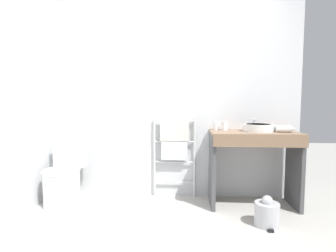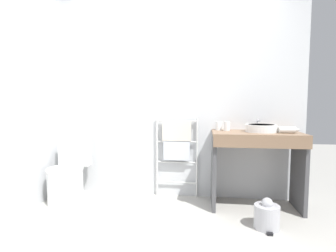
{
  "view_description": "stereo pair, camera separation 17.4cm",
  "coord_description": "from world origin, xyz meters",
  "views": [
    {
      "loc": [
        0.23,
        -1.98,
        1.17
      ],
      "look_at": [
        0.03,
        0.77,
        0.93
      ],
      "focal_mm": 28.0,
      "sensor_mm": 36.0,
      "label": 1
    },
    {
      "loc": [
        0.4,
        -1.96,
        1.17
      ],
      "look_at": [
        0.03,
        0.77,
        0.93
      ],
      "focal_mm": 28.0,
      "sensor_mm": 36.0,
      "label": 2
    }
  ],
  "objects": [
    {
      "name": "wall_back",
      "position": [
        0.0,
        1.35,
        1.29
      ],
      "size": [
        3.2,
        0.12,
        2.59
      ],
      "primitive_type": "cube",
      "color": "silver",
      "rests_on": "ground_plane"
    },
    {
      "name": "hair_dryer",
      "position": [
        1.3,
        0.97,
        0.89
      ],
      "size": [
        0.22,
        0.17,
        0.07
      ],
      "color": "white",
      "rests_on": "vanity_counter"
    },
    {
      "name": "wall_side",
      "position": [
        -1.54,
        0.64,
        1.29
      ],
      "size": [
        0.12,
        1.92,
        2.59
      ],
      "primitive_type": "cube",
      "color": "silver",
      "rests_on": "ground_plane"
    },
    {
      "name": "faucet",
      "position": [
        1.04,
        1.23,
        0.94
      ],
      "size": [
        0.02,
        0.1,
        0.13
      ],
      "color": "silver",
      "rests_on": "vanity_counter"
    },
    {
      "name": "sink_basin",
      "position": [
        1.04,
        1.04,
        0.9
      ],
      "size": [
        0.34,
        0.34,
        0.08
      ],
      "color": "white",
      "rests_on": "vanity_counter"
    },
    {
      "name": "trash_bin",
      "position": [
        1.0,
        0.51,
        0.12
      ],
      "size": [
        0.23,
        0.27,
        0.3
      ],
      "color": "#B7B7BC",
      "rests_on": "ground_plane"
    },
    {
      "name": "towel_radiator",
      "position": [
        0.08,
        1.24,
        0.67
      ],
      "size": [
        0.53,
        0.06,
        0.99
      ],
      "color": "silver",
      "rests_on": "ground_plane"
    },
    {
      "name": "vanity_counter",
      "position": [
        0.99,
        1.0,
        0.58
      ],
      "size": [
        0.96,
        0.54,
        0.86
      ],
      "color": "#84664C",
      "rests_on": "ground_plane"
    },
    {
      "name": "cup_near_edge",
      "position": [
        0.67,
        1.13,
        0.91
      ],
      "size": [
        0.07,
        0.07,
        0.1
      ],
      "color": "white",
      "rests_on": "vanity_counter"
    },
    {
      "name": "toilet",
      "position": [
        -1.2,
        0.91,
        0.29
      ],
      "size": [
        0.42,
        0.54,
        0.75
      ],
      "color": "white",
      "rests_on": "ground_plane"
    },
    {
      "name": "ground_plane",
      "position": [
        0.0,
        0.0,
        0.0
      ],
      "size": [
        12.0,
        12.0,
        0.0
      ],
      "primitive_type": "plane",
      "color": "#B2AFA8"
    },
    {
      "name": "cup_near_wall",
      "position": [
        0.58,
        1.18,
        0.91
      ],
      "size": [
        0.07,
        0.07,
        0.1
      ],
      "color": "white",
      "rests_on": "vanity_counter"
    }
  ]
}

